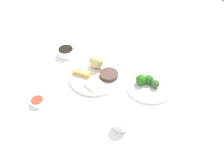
{
  "coord_description": "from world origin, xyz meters",
  "views": [
    {
      "loc": [
        0.89,
        -0.28,
        0.9
      ],
      "look_at": [
        0.04,
        0.05,
        0.06
      ],
      "focal_mm": 41.47,
      "sensor_mm": 36.0,
      "label": 1
    }
  ],
  "objects": [
    {
      "name": "broccoli_floret_0",
      "position": [
        0.17,
        0.22,
        0.05
      ],
      "size": [
        0.04,
        0.04,
        0.04
      ],
      "primitive_type": "sphere",
      "color": "#385B2A",
      "rests_on": "broccoli_plate"
    },
    {
      "name": "stir_fry_heap",
      "position": [
        0.02,
        0.04,
        0.05
      ],
      "size": [
        0.09,
        0.09,
        0.02
      ],
      "primitive_type": "cylinder",
      "color": "#412B27",
      "rests_on": "main_plate"
    },
    {
      "name": "rice_scoop",
      "position": [
        -0.07,
        0.01,
        0.07
      ],
      "size": [
        0.08,
        0.08,
        0.08
      ],
      "primitive_type": "sphere",
      "color": "#C9B979",
      "rests_on": "main_plate"
    },
    {
      "name": "broccoli_plate",
      "position": [
        0.15,
        0.21,
        0.03
      ],
      "size": [
        0.23,
        0.23,
        0.01
      ],
      "primitive_type": "cylinder",
      "color": "white",
      "rests_on": "tabletop"
    },
    {
      "name": "spring_roll",
      "position": [
        -0.04,
        -0.08,
        0.05
      ],
      "size": [
        0.08,
        0.08,
        0.02
      ],
      "primitive_type": "cube",
      "rotation": [
        0.0,
        0.0,
        0.78
      ],
      "color": "#D99D4F",
      "rests_on": "main_plate"
    },
    {
      "name": "broccoli_floret_2",
      "position": [
        0.13,
        0.21,
        0.06
      ],
      "size": [
        0.04,
        0.04,
        0.04
      ],
      "primitive_type": "sphere",
      "color": "#25601F",
      "rests_on": "broccoli_plate"
    },
    {
      "name": "main_plate",
      "position": [
        -0.01,
        -0.02,
        0.03
      ],
      "size": [
        0.26,
        0.26,
        0.02
      ],
      "primitive_type": "cylinder",
      "color": "white",
      "rests_on": "tabletop"
    },
    {
      "name": "teacup",
      "position": [
        0.31,
        -0.01,
        0.05
      ],
      "size": [
        0.07,
        0.07,
        0.06
      ],
      "primitive_type": "cylinder",
      "color": "white",
      "rests_on": "tabletop"
    },
    {
      "name": "sauce_ramekin_sweet_and_sour_liquid",
      "position": [
        0.06,
        -0.31,
        0.05
      ],
      "size": [
        0.05,
        0.05,
        0.0
      ],
      "primitive_type": "cylinder",
      "color": "red",
      "rests_on": "sauce_ramekin_sweet_and_sour"
    },
    {
      "name": "crab_rangoon_wonton",
      "position": [
        0.05,
        -0.04,
        0.04
      ],
      "size": [
        0.09,
        0.09,
        0.01
      ],
      "primitive_type": "cube",
      "rotation": [
        0.0,
        0.0,
        0.37
      ],
      "color": "beige",
      "rests_on": "main_plate"
    },
    {
      "name": "soy_sauce_bowl_liquid",
      "position": [
        -0.24,
        -0.1,
        0.06
      ],
      "size": [
        0.08,
        0.08,
        0.0
      ],
      "primitive_type": "cylinder",
      "color": "black",
      "rests_on": "soy_sauce_bowl"
    },
    {
      "name": "broccoli_floret_1",
      "position": [
        0.12,
        0.17,
        0.06
      ],
      "size": [
        0.05,
        0.05,
        0.05
      ],
      "primitive_type": "sphere",
      "color": "#286619",
      "rests_on": "broccoli_plate"
    },
    {
      "name": "sauce_ramekin_sweet_and_sour",
      "position": [
        0.06,
        -0.31,
        0.03
      ],
      "size": [
        0.06,
        0.06,
        0.02
      ],
      "primitive_type": "cylinder",
      "color": "white",
      "rests_on": "tabletop"
    },
    {
      "name": "tabletop",
      "position": [
        0.0,
        0.0,
        0.01
      ],
      "size": [
        2.2,
        2.2,
        0.02
      ],
      "primitive_type": "cube",
      "color": "white",
      "rests_on": "ground"
    },
    {
      "name": "soy_sauce_bowl",
      "position": [
        -0.24,
        -0.1,
        0.04
      ],
      "size": [
        0.09,
        0.09,
        0.04
      ],
      "primitive_type": "cylinder",
      "color": "white",
      "rests_on": "tabletop"
    }
  ]
}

